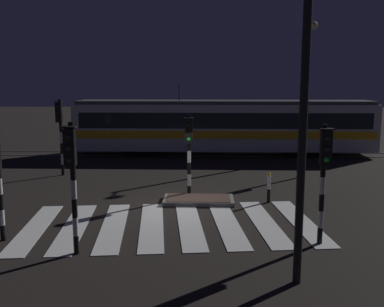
{
  "coord_description": "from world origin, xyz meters",
  "views": [
    {
      "loc": [
        1.1,
        -14.8,
        4.38
      ],
      "look_at": [
        0.48,
        3.13,
        1.4
      ],
      "focal_mm": 40.88,
      "sensor_mm": 36.0,
      "label": 1
    }
  ],
  "objects_px": {
    "traffic_light_median_centre": "(189,144)",
    "traffic_light_corner_far_right": "(303,133)",
    "traffic_light_corner_near_right": "(324,167)",
    "bollard_island_edge": "(269,188)",
    "traffic_light_corner_far_left": "(60,126)",
    "street_lamp_trackside_right": "(308,75)",
    "street_lamp_near_kerb": "(308,71)",
    "tram": "(224,126)",
    "traffic_light_kerb_mid_left": "(72,169)"
  },
  "relations": [
    {
      "from": "traffic_light_median_centre",
      "to": "traffic_light_corner_near_right",
      "type": "bearing_deg",
      "value": -51.63
    },
    {
      "from": "traffic_light_corner_far_left",
      "to": "traffic_light_corner_near_right",
      "type": "bearing_deg",
      "value": -40.76
    },
    {
      "from": "traffic_light_median_centre",
      "to": "traffic_light_corner_far_right",
      "type": "bearing_deg",
      "value": 36.25
    },
    {
      "from": "traffic_light_kerb_mid_left",
      "to": "bollard_island_edge",
      "type": "bearing_deg",
      "value": 42.35
    },
    {
      "from": "traffic_light_median_centre",
      "to": "street_lamp_trackside_right",
      "type": "relative_size",
      "value": 0.42
    },
    {
      "from": "street_lamp_trackside_right",
      "to": "tram",
      "type": "height_order",
      "value": "street_lamp_trackside_right"
    },
    {
      "from": "traffic_light_kerb_mid_left",
      "to": "traffic_light_corner_far_left",
      "type": "xyz_separation_m",
      "value": [
        -3.45,
        9.4,
        0.11
      ]
    },
    {
      "from": "traffic_light_corner_far_right",
      "to": "traffic_light_corner_near_right",
      "type": "distance_m",
      "value": 8.51
    },
    {
      "from": "street_lamp_near_kerb",
      "to": "traffic_light_corner_far_left",
      "type": "bearing_deg",
      "value": 128.55
    },
    {
      "from": "traffic_light_kerb_mid_left",
      "to": "bollard_island_edge",
      "type": "relative_size",
      "value": 3.06
    },
    {
      "from": "traffic_light_corner_far_left",
      "to": "street_lamp_trackside_right",
      "type": "relative_size",
      "value": 0.47
    },
    {
      "from": "street_lamp_trackside_right",
      "to": "tram",
      "type": "distance_m",
      "value": 5.64
    },
    {
      "from": "traffic_light_corner_near_right",
      "to": "bollard_island_edge",
      "type": "xyz_separation_m",
      "value": [
        -0.82,
        4.2,
        -1.6
      ]
    },
    {
      "from": "traffic_light_corner_far_right",
      "to": "traffic_light_corner_far_left",
      "type": "xyz_separation_m",
      "value": [
        -11.13,
        0.09,
        0.27
      ]
    },
    {
      "from": "traffic_light_corner_far_left",
      "to": "tram",
      "type": "xyz_separation_m",
      "value": [
        7.77,
        6.2,
        -0.6
      ]
    },
    {
      "from": "traffic_light_median_centre",
      "to": "street_lamp_near_kerb",
      "type": "bearing_deg",
      "value": -69.84
    },
    {
      "from": "traffic_light_median_centre",
      "to": "traffic_light_corner_far_left",
      "type": "relative_size",
      "value": 0.88
    },
    {
      "from": "traffic_light_median_centre",
      "to": "bollard_island_edge",
      "type": "bearing_deg",
      "value": -10.39
    },
    {
      "from": "traffic_light_corner_far_right",
      "to": "traffic_light_corner_near_right",
      "type": "height_order",
      "value": "traffic_light_corner_near_right"
    },
    {
      "from": "traffic_light_kerb_mid_left",
      "to": "street_lamp_trackside_right",
      "type": "bearing_deg",
      "value": 57.91
    },
    {
      "from": "tram",
      "to": "street_lamp_near_kerb",
      "type": "bearing_deg",
      "value": -86.67
    },
    {
      "from": "traffic_light_corner_far_right",
      "to": "traffic_light_corner_near_right",
      "type": "xyz_separation_m",
      "value": [
        -1.27,
        -8.41,
        0.08
      ]
    },
    {
      "from": "traffic_light_corner_far_right",
      "to": "street_lamp_near_kerb",
      "type": "height_order",
      "value": "street_lamp_near_kerb"
    },
    {
      "from": "traffic_light_kerb_mid_left",
      "to": "traffic_light_corner_near_right",
      "type": "distance_m",
      "value": 6.47
    },
    {
      "from": "traffic_light_median_centre",
      "to": "street_lamp_near_kerb",
      "type": "distance_m",
      "value": 8.11
    },
    {
      "from": "traffic_light_median_centre",
      "to": "traffic_light_corner_far_left",
      "type": "distance_m",
      "value": 7.18
    },
    {
      "from": "traffic_light_corner_far_left",
      "to": "traffic_light_median_centre",
      "type": "bearing_deg",
      "value": -31.64
    },
    {
      "from": "traffic_light_corner_far_right",
      "to": "street_lamp_trackside_right",
      "type": "height_order",
      "value": "street_lamp_trackside_right"
    },
    {
      "from": "traffic_light_corner_near_right",
      "to": "bollard_island_edge",
      "type": "height_order",
      "value": "traffic_light_corner_near_right"
    },
    {
      "from": "traffic_light_corner_far_left",
      "to": "bollard_island_edge",
      "type": "height_order",
      "value": "traffic_light_corner_far_left"
    },
    {
      "from": "street_lamp_trackside_right",
      "to": "tram",
      "type": "bearing_deg",
      "value": 162.85
    },
    {
      "from": "traffic_light_kerb_mid_left",
      "to": "traffic_light_corner_near_right",
      "type": "height_order",
      "value": "traffic_light_kerb_mid_left"
    },
    {
      "from": "traffic_light_median_centre",
      "to": "traffic_light_corner_near_right",
      "type": "height_order",
      "value": "traffic_light_corner_near_right"
    },
    {
      "from": "traffic_light_median_centre",
      "to": "tram",
      "type": "bearing_deg",
      "value": 80.56
    },
    {
      "from": "traffic_light_corner_near_right",
      "to": "bollard_island_edge",
      "type": "bearing_deg",
      "value": 101.01
    },
    {
      "from": "traffic_light_corner_far_right",
      "to": "traffic_light_corner_far_left",
      "type": "relative_size",
      "value": 0.89
    },
    {
      "from": "traffic_light_corner_near_right",
      "to": "street_lamp_near_kerb",
      "type": "height_order",
      "value": "street_lamp_near_kerb"
    },
    {
      "from": "traffic_light_corner_far_right",
      "to": "traffic_light_kerb_mid_left",
      "type": "xyz_separation_m",
      "value": [
        -7.68,
        -9.31,
        0.16
      ]
    },
    {
      "from": "street_lamp_trackside_right",
      "to": "bollard_island_edge",
      "type": "distance_m",
      "value": 10.53
    },
    {
      "from": "traffic_light_corner_far_right",
      "to": "street_lamp_near_kerb",
      "type": "distance_m",
      "value": 11.45
    },
    {
      "from": "traffic_light_corner_near_right",
      "to": "street_lamp_trackside_right",
      "type": "height_order",
      "value": "street_lamp_trackside_right"
    },
    {
      "from": "traffic_light_kerb_mid_left",
      "to": "bollard_island_edge",
      "type": "distance_m",
      "value": 7.75
    },
    {
      "from": "traffic_light_corner_near_right",
      "to": "tram",
      "type": "relative_size",
      "value": 0.18
    },
    {
      "from": "traffic_light_corner_near_right",
      "to": "traffic_light_kerb_mid_left",
      "type": "bearing_deg",
      "value": -172.0
    },
    {
      "from": "traffic_light_corner_far_right",
      "to": "tram",
      "type": "distance_m",
      "value": 7.14
    },
    {
      "from": "traffic_light_corner_far_right",
      "to": "street_lamp_near_kerb",
      "type": "relative_size",
      "value": 0.44
    },
    {
      "from": "traffic_light_corner_near_right",
      "to": "street_lamp_trackside_right",
      "type": "xyz_separation_m",
      "value": [
        2.49,
        13.28,
        2.57
      ]
    },
    {
      "from": "traffic_light_corner_far_right",
      "to": "tram",
      "type": "height_order",
      "value": "tram"
    },
    {
      "from": "traffic_light_corner_far_left",
      "to": "street_lamp_trackside_right",
      "type": "height_order",
      "value": "street_lamp_trackside_right"
    },
    {
      "from": "traffic_light_median_centre",
      "to": "traffic_light_corner_far_right",
      "type": "xyz_separation_m",
      "value": [
        5.02,
        3.68,
        0.01
      ]
    }
  ]
}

